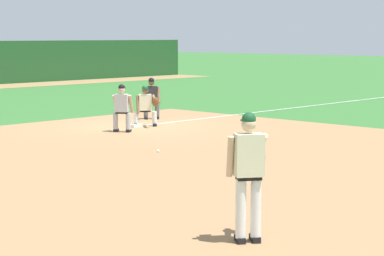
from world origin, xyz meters
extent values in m
plane|color=#336B2D|center=(0.00, 0.00, 0.00)|extent=(160.00, 160.00, 0.00)
cube|color=#9E754C|center=(-3.99, -5.63, 0.00)|extent=(18.00, 18.00, 0.01)
cube|color=white|center=(8.31, 0.00, 0.01)|extent=(16.62, 0.10, 0.00)
cube|color=white|center=(0.00, 0.00, 0.04)|extent=(0.38, 0.38, 0.09)
sphere|color=white|center=(-3.14, -4.37, 0.04)|extent=(0.07, 0.07, 0.07)
cube|color=black|center=(-8.04, -11.16, 0.04)|extent=(0.24, 0.28, 0.09)
cylinder|color=white|center=(-8.07, -11.19, 0.50)|extent=(0.15, 0.15, 0.84)
cube|color=black|center=(-7.86, -11.29, 0.04)|extent=(0.24, 0.28, 0.09)
cylinder|color=white|center=(-7.89, -11.32, 0.50)|extent=(0.15, 0.15, 0.84)
cube|color=black|center=(-7.98, -11.26, 0.94)|extent=(0.39, 0.36, 0.06)
cube|color=beige|center=(-7.98, -11.26, 1.26)|extent=(0.47, 0.43, 0.60)
sphere|color=#DBB28E|center=(-7.97, -11.24, 1.69)|extent=(0.21, 0.21, 0.21)
sphere|color=#194C28|center=(-7.97, -11.24, 1.76)|extent=(0.20, 0.20, 0.20)
cube|color=#194C28|center=(-7.91, -11.17, 1.74)|extent=(0.20, 0.19, 0.02)
cylinder|color=#DBB28E|center=(-8.14, -11.05, 1.23)|extent=(0.18, 0.21, 0.59)
cylinder|color=#DBB28E|center=(-7.60, -11.16, 1.35)|extent=(0.38, 0.48, 0.41)
ellipsoid|color=brown|center=(-7.55, -11.09, 1.19)|extent=(0.34, 0.36, 0.34)
cube|color=black|center=(0.56, -0.35, 0.04)|extent=(0.24, 0.27, 0.09)
cylinder|color=white|center=(0.59, -0.32, 0.28)|extent=(0.15, 0.15, 0.40)
cube|color=black|center=(0.08, 0.00, 0.04)|extent=(0.24, 0.27, 0.09)
cylinder|color=white|center=(0.11, 0.04, 0.28)|extent=(0.15, 0.15, 0.40)
cube|color=black|center=(0.35, -0.14, 0.50)|extent=(0.39, 0.36, 0.06)
cube|color=beige|center=(0.35, -0.14, 0.78)|extent=(0.46, 0.43, 0.52)
sphere|color=brown|center=(0.34, -0.16, 1.17)|extent=(0.21, 0.21, 0.21)
sphere|color=#194C28|center=(0.34, -0.16, 1.24)|extent=(0.20, 0.20, 0.20)
cube|color=#194C28|center=(0.28, -0.23, 1.22)|extent=(0.20, 0.19, 0.02)
cylinder|color=brown|center=(0.30, -0.63, 0.92)|extent=(0.42, 0.52, 0.24)
cylinder|color=brown|center=(0.09, -0.07, 0.72)|extent=(0.21, 0.24, 0.58)
ellipsoid|color=brown|center=(0.17, -0.80, 0.85)|extent=(0.29, 0.29, 0.35)
cube|color=black|center=(-1.22, -0.53, 0.04)|extent=(0.28, 0.23, 0.09)
cylinder|color=#B2B2B7|center=(-1.26, -0.55, 0.33)|extent=(0.15, 0.15, 0.50)
cube|color=black|center=(-1.01, -0.87, 0.04)|extent=(0.28, 0.23, 0.09)
cylinder|color=#B2B2B7|center=(-1.05, -0.89, 0.33)|extent=(0.15, 0.15, 0.50)
cube|color=black|center=(-1.15, -0.72, 0.60)|extent=(0.35, 0.39, 0.06)
cube|color=#B2B2B7|center=(-1.15, -0.72, 0.89)|extent=(0.42, 0.47, 0.54)
sphere|color=tan|center=(-1.14, -0.71, 1.29)|extent=(0.21, 0.21, 0.21)
sphere|color=black|center=(-1.14, -0.71, 1.36)|extent=(0.20, 0.20, 0.20)
cube|color=black|center=(-1.06, -0.66, 1.34)|extent=(0.18, 0.20, 0.02)
cylinder|color=tan|center=(-1.16, -0.43, 0.86)|extent=(0.32, 0.25, 0.56)
cylinder|color=tan|center=(-0.90, -0.85, 0.86)|extent=(0.32, 0.25, 0.56)
cube|color=black|center=(2.06, 1.09, 0.04)|extent=(0.25, 0.27, 0.09)
cylinder|color=#515154|center=(2.09, 1.12, 0.33)|extent=(0.15, 0.15, 0.50)
cube|color=black|center=(1.75, 1.34, 0.04)|extent=(0.25, 0.27, 0.09)
cylinder|color=#515154|center=(1.78, 1.37, 0.33)|extent=(0.15, 0.15, 0.50)
cube|color=black|center=(1.93, 1.24, 0.60)|extent=(0.39, 0.37, 0.06)
cube|color=#232326|center=(1.93, 1.24, 0.89)|extent=(0.46, 0.44, 0.54)
sphere|color=brown|center=(1.92, 1.23, 1.29)|extent=(0.21, 0.21, 0.21)
sphere|color=black|center=(1.92, 1.23, 1.36)|extent=(0.20, 0.20, 0.20)
cube|color=black|center=(1.86, 1.16, 1.34)|extent=(0.20, 0.19, 0.02)
cylinder|color=brown|center=(2.04, 0.97, 0.86)|extent=(0.27, 0.31, 0.56)
cylinder|color=brown|center=(1.65, 1.28, 0.86)|extent=(0.27, 0.31, 0.56)
camera|label=1|loc=(-15.99, -17.79, 2.92)|focal=70.00mm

